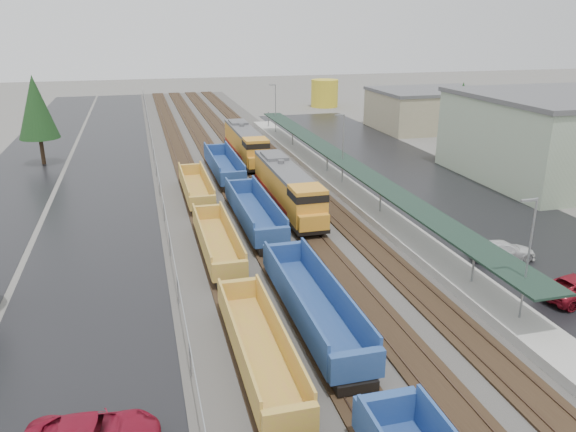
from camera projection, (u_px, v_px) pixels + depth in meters
name	position (u px, v px, depth m)	size (l,w,h in m)	color
ballast_strip	(238.00, 171.00, 67.11)	(20.00, 160.00, 0.08)	#302D2B
trackbed	(238.00, 170.00, 67.07)	(14.60, 160.00, 0.22)	black
west_parking_lot	(107.00, 180.00, 63.48)	(10.00, 160.00, 0.02)	black
west_road	(12.00, 186.00, 61.05)	(9.00, 160.00, 0.02)	black
east_commuter_lot	(422.00, 182.00, 62.60)	(16.00, 100.00, 0.02)	black
station_platform	(342.00, 182.00, 60.06)	(3.00, 80.00, 8.00)	#9E9B93
chainlink_fence	(157.00, 167.00, 62.86)	(0.08, 160.04, 2.02)	gray
distant_hills	(284.00, 68.00, 215.55)	(301.00, 140.00, 25.20)	#485945
tree_west_far	(36.00, 107.00, 68.33)	(4.84, 4.84, 11.00)	#332316
tree_east	(461.00, 111.00, 69.97)	(4.40, 4.40, 10.00)	#332316
locomotive_lead	(288.00, 188.00, 52.68)	(2.79, 18.36, 4.16)	black
locomotive_trail	(246.00, 143.00, 71.85)	(2.79, 18.36, 4.16)	black
well_string_yellow	(259.00, 349.00, 28.82)	(2.45, 73.89, 2.18)	gold
well_string_blue	(312.00, 305.00, 33.04)	(2.80, 84.03, 2.48)	navy
storage_tank	(325.00, 93.00, 117.14)	(5.60, 5.60, 5.60)	gold
parked_car_east_c	(503.00, 251.00, 42.16)	(4.82, 1.96, 1.40)	silver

